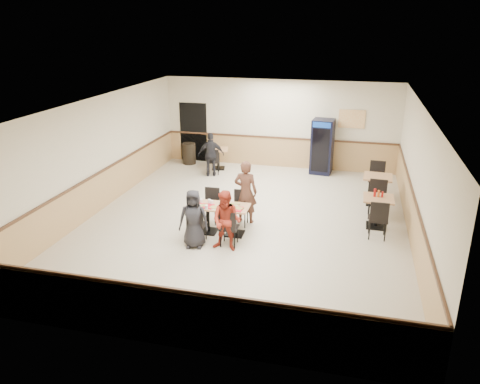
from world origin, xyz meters
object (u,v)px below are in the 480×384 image
(main_table, at_px, (221,215))
(side_table_near, at_px, (378,207))
(pepsi_cooler, at_px, (322,147))
(diner_woman_left, at_px, (194,219))
(lone_diner, at_px, (211,155))
(side_table_far, at_px, (377,186))
(diner_woman_right, at_px, (227,221))
(diner_man_opposite, at_px, (246,192))
(back_table, at_px, (218,156))
(trash_bin, at_px, (189,153))

(main_table, xyz_separation_m, side_table_near, (3.62, 1.29, 0.05))
(main_table, xyz_separation_m, pepsi_cooler, (1.92, 5.38, 0.44))
(diner_woman_left, xyz_separation_m, pepsi_cooler, (2.32, 6.20, 0.23))
(lone_diner, relative_size, side_table_near, 1.85)
(pepsi_cooler, bearing_deg, side_table_far, -50.01)
(lone_diner, bearing_deg, diner_woman_left, 86.66)
(lone_diner, height_order, side_table_near, lone_diner)
(diner_woman_right, xyz_separation_m, side_table_far, (3.29, 3.67, -0.15))
(diner_woman_right, distance_m, pepsi_cooler, 6.37)
(main_table, xyz_separation_m, diner_man_opposite, (0.40, 0.82, 0.33))
(lone_diner, distance_m, side_table_far, 5.36)
(pepsi_cooler, bearing_deg, back_table, -168.15)
(side_table_near, relative_size, side_table_far, 0.95)
(diner_woman_left, bearing_deg, main_table, 53.63)
(side_table_far, bearing_deg, pepsi_cooler, 124.59)
(side_table_near, bearing_deg, pepsi_cooler, 112.58)
(diner_woman_right, bearing_deg, diner_woman_left, -173.51)
(side_table_far, relative_size, back_table, 1.03)
(lone_diner, bearing_deg, back_table, -106.28)
(main_table, distance_m, side_table_near, 3.85)
(back_table, bearing_deg, diner_man_opposite, -64.90)
(trash_bin, bearing_deg, lone_diner, -44.03)
(trash_bin, bearing_deg, diner_man_opposite, -55.17)
(diner_woman_right, bearing_deg, side_table_far, 52.92)
(main_table, height_order, lone_diner, lone_diner)
(side_table_near, bearing_deg, diner_man_opposite, -171.71)
(back_table, bearing_deg, side_table_near, -35.56)
(diner_woman_right, bearing_deg, side_table_near, 37.26)
(lone_diner, bearing_deg, main_table, 94.06)
(side_table_far, height_order, pepsi_cooler, pepsi_cooler)
(pepsi_cooler, bearing_deg, diner_woman_right, -98.85)
(main_table, distance_m, diner_woman_left, 0.93)
(main_table, height_order, trash_bin, trash_bin)
(diner_woman_left, xyz_separation_m, side_table_far, (4.05, 3.69, -0.13))
(diner_woman_right, bearing_deg, lone_diner, 115.75)
(diner_woman_left, bearing_deg, back_table, 91.04)
(main_table, relative_size, pepsi_cooler, 0.74)
(diner_man_opposite, bearing_deg, pepsi_cooler, -107.91)
(side_table_far, bearing_deg, diner_man_opposite, -147.58)
(lone_diner, bearing_deg, trash_bin, -60.32)
(diner_man_opposite, height_order, side_table_near, diner_man_opposite)
(diner_woman_left, height_order, side_table_far, diner_woman_left)
(side_table_far, xyz_separation_m, pepsi_cooler, (-1.72, 2.50, 0.36))
(diner_man_opposite, distance_m, side_table_far, 3.85)
(main_table, distance_m, pepsi_cooler, 5.73)
(trash_bin, bearing_deg, side_table_far, -21.05)
(diner_woman_right, relative_size, lone_diner, 0.96)
(diner_man_opposite, xyz_separation_m, back_table, (-1.95, 4.17, -0.33))
(side_table_far, height_order, trash_bin, side_table_far)
(diner_man_opposite, distance_m, trash_bin, 5.52)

